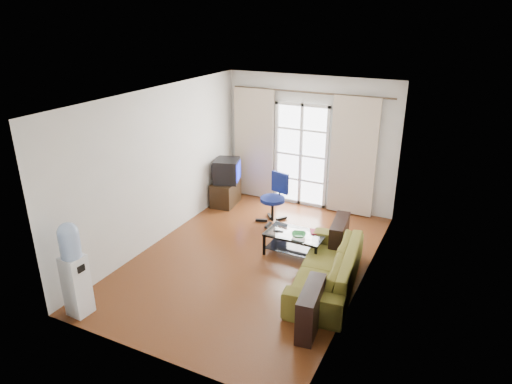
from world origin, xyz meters
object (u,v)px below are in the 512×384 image
task_chair (274,208)px  crt_tv (226,171)px  water_cooler (74,268)px  sofa (327,267)px  coffee_table (295,241)px  tv_stand (225,193)px

task_chair → crt_tv: bearing=179.1°
task_chair → water_cooler: bearing=-91.2°
water_cooler → crt_tv: bearing=94.5°
sofa → water_cooler: water_cooler is taller
sofa → task_chair: (-1.62, 1.68, -0.02)m
crt_tv → task_chair: size_ratio=0.68×
sofa → task_chair: bearing=-142.8°
task_chair → water_cooler: size_ratio=0.72×
coffee_table → tv_stand: size_ratio=1.45×
sofa → crt_tv: (-2.89, 2.07, 0.44)m
tv_stand → task_chair: task_chair is taller
tv_stand → crt_tv: (0.00, 0.04, 0.49)m
coffee_table → crt_tv: crt_tv is taller
coffee_table → task_chair: bearing=130.0°
tv_stand → water_cooler: bearing=-95.0°
sofa → crt_tv: bearing=-132.3°
crt_tv → task_chair: (1.28, -0.39, -0.46)m
coffee_table → task_chair: 1.32m
coffee_table → sofa: bearing=-40.9°
crt_tv → task_chair: crt_tv is taller
task_chair → coffee_table: bearing=-33.8°
coffee_table → water_cooler: size_ratio=0.72×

